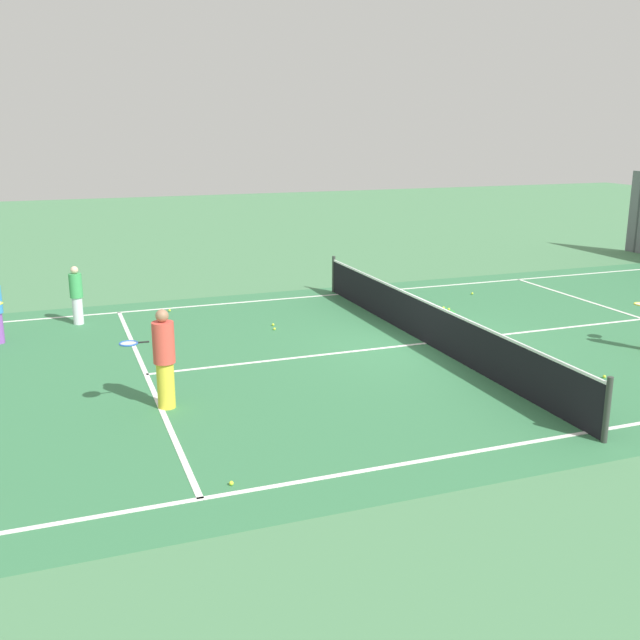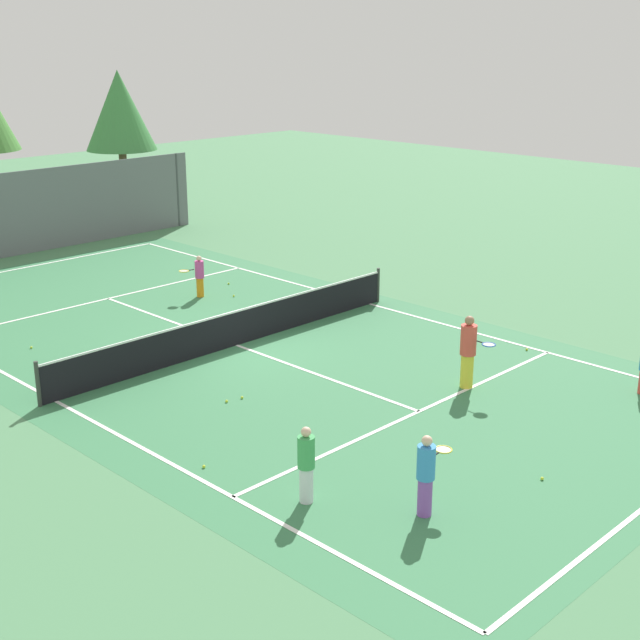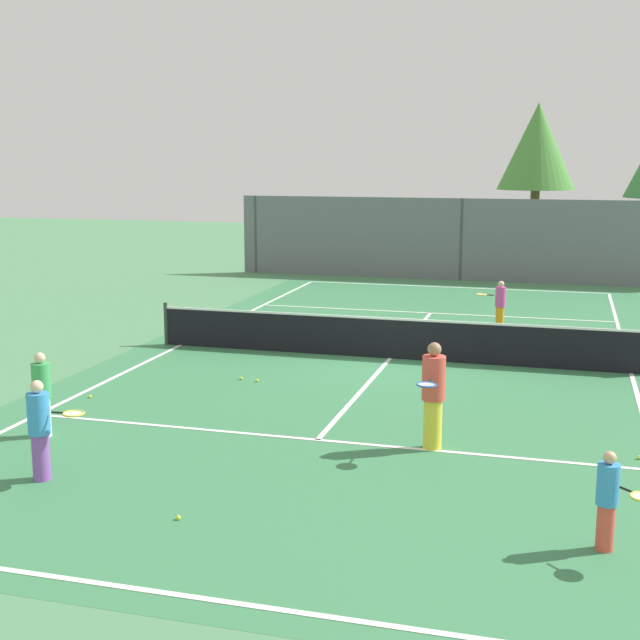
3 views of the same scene
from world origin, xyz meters
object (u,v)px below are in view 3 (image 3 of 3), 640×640
object	(u,v)px
player_1	(40,429)
player_4	(433,395)
tennis_ball_7	(278,321)
tennis_ball_0	(539,347)
tennis_ball_5	(639,457)
player_2	(609,500)
tennis_ball_1	(241,378)
tennis_ball_6	(558,327)
ball_crate	(346,337)
tennis_ball_4	(90,397)
player_0	(500,304)
tennis_ball_3	(178,518)
player_3	(42,394)
tennis_ball_8	(257,380)
tennis_ball_2	(525,334)

from	to	relation	value
player_1	player_4	distance (m)	6.21
tennis_ball_7	player_4	bearing A→B (deg)	-58.95
tennis_ball_0	tennis_ball_5	world-z (taller)	same
player_1	player_2	size ratio (longest dim) A/B	1.21
tennis_ball_1	tennis_ball_7	xyz separation A→B (m)	(-1.37, 6.65, 0.00)
tennis_ball_7	tennis_ball_6	bearing A→B (deg)	8.43
tennis_ball_0	tennis_ball_6	size ratio (longest dim) A/B	1.00
player_1	player_4	xyz separation A→B (m)	(5.44, 3.01, 0.13)
ball_crate	tennis_ball_4	bearing A→B (deg)	-120.15
tennis_ball_1	tennis_ball_7	size ratio (longest dim) A/B	1.00
tennis_ball_4	player_0	bearing A→B (deg)	52.38
player_4	tennis_ball_0	distance (m)	8.64
tennis_ball_6	player_2	bearing A→B (deg)	-86.94
tennis_ball_0	tennis_ball_5	xyz separation A→B (m)	(1.85, -8.09, 0.00)
tennis_ball_3	player_4	bearing A→B (deg)	53.39
player_3	player_4	world-z (taller)	player_4
player_0	tennis_ball_0	size ratio (longest dim) A/B	20.71
player_4	tennis_ball_3	distance (m)	4.84
tennis_ball_3	tennis_ball_7	world-z (taller)	same
player_4	tennis_ball_6	distance (m)	11.43
tennis_ball_5	tennis_ball_6	distance (m)	10.95
ball_crate	tennis_ball_3	world-z (taller)	ball_crate
tennis_ball_1	tennis_ball_8	xyz separation A→B (m)	(0.40, -0.08, 0.00)
tennis_ball_2	tennis_ball_3	xyz separation A→B (m)	(-3.88, -13.80, 0.00)
tennis_ball_3	tennis_ball_6	distance (m)	15.78
ball_crate	tennis_ball_1	xyz separation A→B (m)	(-1.31, -4.19, -0.15)
ball_crate	tennis_ball_3	xyz separation A→B (m)	(0.55, -11.42, -0.15)
player_1	player_2	bearing A→B (deg)	-1.57
player_3	tennis_ball_8	world-z (taller)	player_3
player_1	tennis_ball_2	distance (m)	14.53
player_0	player_2	xyz separation A→B (m)	(2.38, -14.00, -0.04)
player_4	player_0	bearing A→B (deg)	88.56
tennis_ball_1	tennis_ball_3	world-z (taller)	same
tennis_ball_3	player_0	bearing A→B (deg)	77.97
player_0	tennis_ball_2	distance (m)	1.29
player_0	tennis_ball_8	world-z (taller)	player_0
player_2	tennis_ball_8	size ratio (longest dim) A/B	19.40
tennis_ball_6	tennis_ball_8	distance (m)	10.04
tennis_ball_0	tennis_ball_4	distance (m)	11.23
tennis_ball_2	tennis_ball_0	bearing A→B (deg)	-74.72
player_1	tennis_ball_3	bearing A→B (deg)	-17.39
tennis_ball_8	tennis_ball_5	bearing A→B (deg)	-21.19
player_3	tennis_ball_0	distance (m)	12.59
player_1	tennis_ball_3	size ratio (longest dim) A/B	23.42
tennis_ball_7	tennis_ball_8	size ratio (longest dim) A/B	1.00
player_0	player_4	world-z (taller)	player_4
player_1	tennis_ball_6	size ratio (longest dim) A/B	23.42
player_2	tennis_ball_2	size ratio (longest dim) A/B	19.40
tennis_ball_4	ball_crate	bearing A→B (deg)	59.85
player_0	tennis_ball_7	bearing A→B (deg)	-173.65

